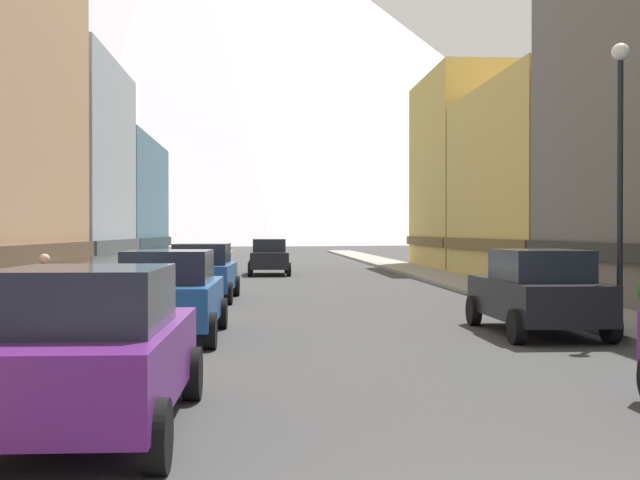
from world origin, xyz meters
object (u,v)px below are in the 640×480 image
(car_left_1, at_px, (170,294))
(car_left_2, at_px, (203,272))
(pedestrian_0, at_px, (45,297))
(car_right_1, at_px, (537,291))
(streetlamp_right, at_px, (620,142))
(car_driving_0, at_px, (269,257))
(car_left_0, at_px, (90,349))

(car_left_1, height_order, car_left_2, same)
(car_left_2, bearing_deg, pedestrian_0, -104.37)
(car_right_1, distance_m, streetlamp_right, 3.49)
(car_left_1, relative_size, car_left_2, 0.99)
(car_driving_0, bearing_deg, car_left_2, -98.04)
(car_left_2, distance_m, car_right_1, 11.94)
(car_left_2, xyz_separation_m, pedestrian_0, (-2.45, -9.56, -0.03))
(car_left_0, distance_m, car_right_1, 11.18)
(car_left_1, xyz_separation_m, car_right_1, (7.60, 0.26, 0.00))
(car_left_1, height_order, car_driving_0, same)
(car_left_0, height_order, pedestrian_0, car_left_0)
(car_left_2, bearing_deg, car_left_1, -89.99)
(pedestrian_0, relative_size, streetlamp_right, 0.27)
(streetlamp_right, bearing_deg, car_left_2, 133.23)
(car_driving_0, bearing_deg, streetlamp_right, -74.65)
(streetlamp_right, bearing_deg, car_left_0, -140.02)
(car_right_1, relative_size, pedestrian_0, 2.81)
(pedestrian_0, distance_m, streetlamp_right, 12.01)
(car_driving_0, bearing_deg, car_right_1, -77.71)
(car_left_1, height_order, streetlamp_right, streetlamp_right)
(car_left_1, xyz_separation_m, streetlamp_right, (9.15, -0.27, 3.09))
(car_left_1, distance_m, car_right_1, 7.61)
(car_left_0, relative_size, car_left_1, 1.00)
(pedestrian_0, bearing_deg, car_left_0, -72.68)
(pedestrian_0, bearing_deg, car_right_1, 1.99)
(car_left_0, relative_size, car_left_2, 0.99)
(car_left_2, bearing_deg, car_left_0, -90.00)
(car_left_2, relative_size, car_right_1, 1.01)
(car_left_0, distance_m, car_driving_0, 33.07)
(car_left_1, xyz_separation_m, pedestrian_0, (-2.45, -0.09, -0.03))
(car_right_1, xyz_separation_m, car_driving_0, (-5.40, 24.79, 0.00))
(car_left_0, bearing_deg, streetlamp_right, 39.98)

